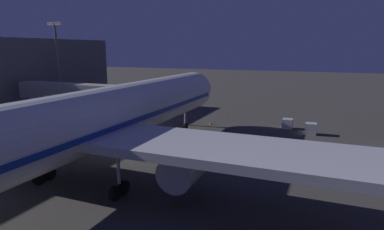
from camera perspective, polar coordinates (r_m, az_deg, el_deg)
The scene contains 8 objects.
ground_plane at distance 40.20m, azimuth -8.57°, elevation -6.73°, with size 320.00×320.00×0.00m, color #383533.
airliner_at_gate at distance 30.91m, azimuth -18.40°, elevation -1.61°, with size 51.18×58.77×20.15m.
jet_bridge at distance 51.56m, azimuth -16.76°, elevation 3.60°, with size 23.42×3.40×7.41m.
apron_floodlight_mast at distance 65.15m, azimuth -22.02°, elevation 8.33°, with size 2.90×0.50×16.96m.
baggage_container_near_belt at distance 54.42m, azimuth 16.03°, elevation -1.44°, with size 1.55×1.67×1.54m, color #B7BABF.
baggage_container_mid_row at distance 51.88m, azimuth 19.69°, elevation -2.22°, with size 1.57×1.58×1.65m, color #B7BABF.
traffic_cone_nose_port at distance 55.29m, azimuth 3.20°, elevation -1.34°, with size 0.36×0.36×0.55m, color orange.
traffic_cone_nose_starboard at distance 56.85m, azimuth -0.99°, elevation -0.97°, with size 0.36×0.36×0.55m, color orange.
Camera 1 is at (-19.94, 32.64, 12.35)m, focal length 31.15 mm.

